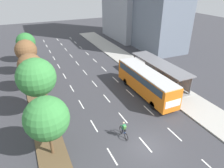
{
  "coord_description": "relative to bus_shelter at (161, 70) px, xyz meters",
  "views": [
    {
      "loc": [
        -9.0,
        -11.74,
        14.03
      ],
      "look_at": [
        1.4,
        11.0,
        1.2
      ],
      "focal_mm": 32.7,
      "sensor_mm": 36.0,
      "label": 1
    }
  ],
  "objects": [
    {
      "name": "median_tree_nearest",
      "position": [
        -17.76,
        -8.23,
        2.02
      ],
      "size": [
        3.78,
        3.78,
        5.67
      ],
      "color": "brown",
      "rests_on": "median_strip"
    },
    {
      "name": "median_tree_fourth",
      "position": [
        -18.0,
        10.67,
        2.34
      ],
      "size": [
        3.35,
        3.35,
        5.77
      ],
      "color": "brown",
      "rests_on": "median_strip"
    },
    {
      "name": "median_tree_second",
      "position": [
        -17.73,
        -1.93,
        3.03
      ],
      "size": [
        4.15,
        4.15,
        6.87
      ],
      "color": "brown",
      "rests_on": "median_strip"
    },
    {
      "name": "lane_divider_left",
      "position": [
        -13.03,
        7.92,
        -1.86
      ],
      "size": [
        0.14,
        48.94,
        0.01
      ],
      "color": "white",
      "rests_on": "ground"
    },
    {
      "name": "building_near_right",
      "position": [
        9.31,
        13.3,
        5.64
      ],
      "size": [
        7.84,
        10.72,
        15.01
      ],
      "primitive_type": "cube",
      "color": "slate",
      "rests_on": "ground"
    },
    {
      "name": "bus",
      "position": [
        -4.28,
        -2.48,
        0.2
      ],
      "size": [
        2.54,
        11.29,
        3.37
      ],
      "color": "orange",
      "rests_on": "ground"
    },
    {
      "name": "ground_plane",
      "position": [
        -9.53,
        -11.06,
        -1.87
      ],
      "size": [
        140.0,
        140.0,
        0.0
      ],
      "primitive_type": "plane",
      "color": "#38383D"
    },
    {
      "name": "sidewalk_right",
      "position": [
        -0.28,
        8.94,
        -1.79
      ],
      "size": [
        4.5,
        52.0,
        0.15
      ],
      "primitive_type": "cube",
      "color": "#ADAAA3",
      "rests_on": "ground"
    },
    {
      "name": "median_strip",
      "position": [
        -17.83,
        8.94,
        -1.81
      ],
      "size": [
        2.6,
        52.0,
        0.12
      ],
      "primitive_type": "cube",
      "color": "brown",
      "rests_on": "ground"
    },
    {
      "name": "lane_divider_right",
      "position": [
        -6.03,
        7.92,
        -1.86
      ],
      "size": [
        0.14,
        48.94,
        0.01
      ],
      "color": "white",
      "rests_on": "ground"
    },
    {
      "name": "median_tree_third",
      "position": [
        -17.95,
        4.37,
        2.13
      ],
      "size": [
        3.22,
        3.22,
        5.5
      ],
      "color": "brown",
      "rests_on": "median_strip"
    },
    {
      "name": "bus_shelter",
      "position": [
        0.0,
        0.0,
        0.0
      ],
      "size": [
        2.9,
        11.73,
        2.86
      ],
      "color": "gray",
      "rests_on": "sidewalk_right"
    },
    {
      "name": "lane_divider_center",
      "position": [
        -9.53,
        7.92,
        -1.86
      ],
      "size": [
        0.14,
        48.94,
        0.01
      ],
      "color": "white",
      "rests_on": "ground"
    },
    {
      "name": "median_tree_fifth",
      "position": [
        -17.65,
        16.96,
        2.0
      ],
      "size": [
        3.39,
        3.39,
        5.45
      ],
      "color": "brown",
      "rests_on": "median_strip"
    },
    {
      "name": "cyclist",
      "position": [
        -10.88,
        -8.89,
        -1.08
      ],
      "size": [
        0.46,
        1.82,
        1.71
      ],
      "color": "black",
      "rests_on": "ground"
    }
  ]
}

